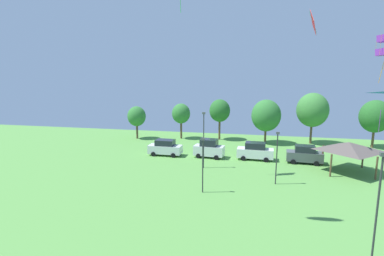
% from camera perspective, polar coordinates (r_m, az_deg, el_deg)
% --- Properties ---
extents(kite_flying_0, '(1.01, 2.79, 2.70)m').
position_cam_1_polar(kite_flying_0, '(36.41, 22.08, 18.13)').
color(kite_flying_0, red).
extents(kite_flying_4, '(2.88, 2.42, 3.73)m').
position_cam_1_polar(kite_flying_4, '(37.06, 32.47, 4.40)').
color(kite_flying_4, blue).
extents(parked_car_leftmost, '(4.75, 2.17, 2.27)m').
position_cam_1_polar(parked_car_leftmost, '(42.76, -5.13, -3.73)').
color(parked_car_leftmost, silver).
rests_on(parked_car_leftmost, ground).
extents(parked_car_second_from_left, '(4.28, 2.36, 2.59)m').
position_cam_1_polar(parked_car_second_from_left, '(41.58, 3.26, -3.92)').
color(parked_car_second_from_left, silver).
rests_on(parked_car_second_from_left, ground).
extents(parked_car_third_from_left, '(4.87, 2.25, 2.37)m').
position_cam_1_polar(parked_car_third_from_left, '(41.34, 11.94, -4.33)').
color(parked_car_third_from_left, silver).
rests_on(parked_car_third_from_left, ground).
extents(parked_car_rightmost_in_row, '(4.58, 2.31, 2.33)m').
position_cam_1_polar(parked_car_rightmost_in_row, '(41.49, 20.65, -4.74)').
color(parked_car_rightmost_in_row, '#4C5156').
rests_on(parked_car_rightmost_in_row, ground).
extents(park_pavilion, '(5.98, 5.68, 3.60)m').
position_cam_1_polar(park_pavilion, '(39.35, 27.73, -3.15)').
color(park_pavilion, brown).
rests_on(park_pavilion, ground).
extents(light_post_0, '(0.36, 0.20, 5.43)m').
position_cam_1_polar(light_post_0, '(28.82, 2.06, -6.41)').
color(light_post_0, '#2D2D33').
rests_on(light_post_0, ground).
extents(light_post_1, '(0.36, 0.20, 5.57)m').
position_cam_1_polar(light_post_1, '(32.17, 15.85, -4.91)').
color(light_post_1, '#2D2D33').
rests_on(light_post_1, ground).
extents(light_post_2, '(0.36, 0.20, 6.91)m').
position_cam_1_polar(light_post_2, '(36.29, 2.24, -1.75)').
color(light_post_2, '#2D2D33').
rests_on(light_post_2, ground).
extents(light_post_3, '(0.36, 0.20, 6.98)m').
position_cam_1_polar(light_post_3, '(20.84, 31.88, -12.19)').
color(light_post_3, '#2D2D33').
rests_on(light_post_3, ground).
extents(treeline_tree_0, '(3.25, 3.25, 5.84)m').
position_cam_1_polar(treeline_tree_0, '(54.35, -10.50, 2.19)').
color(treeline_tree_0, brown).
rests_on(treeline_tree_0, ground).
extents(treeline_tree_1, '(3.25, 3.25, 6.32)m').
position_cam_1_polar(treeline_tree_1, '(53.52, -2.10, 2.74)').
color(treeline_tree_1, brown).
rests_on(treeline_tree_1, ground).
extents(treeline_tree_2, '(3.61, 3.61, 7.15)m').
position_cam_1_polar(treeline_tree_2, '(52.70, 5.31, 3.28)').
color(treeline_tree_2, brown).
rests_on(treeline_tree_2, ground).
extents(treeline_tree_3, '(4.81, 4.81, 7.34)m').
position_cam_1_polar(treeline_tree_3, '(51.09, 13.93, 2.32)').
color(treeline_tree_3, brown).
rests_on(treeline_tree_3, ground).
extents(treeline_tree_4, '(5.11, 5.11, 8.45)m').
position_cam_1_polar(treeline_tree_4, '(53.10, 21.97, 3.19)').
color(treeline_tree_4, brown).
rests_on(treeline_tree_4, ground).
extents(treeline_tree_5, '(4.61, 4.61, 7.51)m').
position_cam_1_polar(treeline_tree_5, '(54.49, 31.52, 1.89)').
color(treeline_tree_5, brown).
rests_on(treeline_tree_5, ground).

